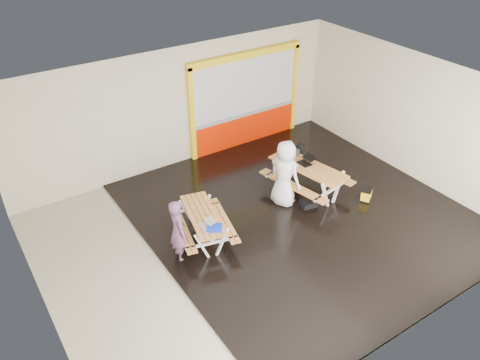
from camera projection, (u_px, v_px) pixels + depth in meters
room at (262, 170)px, 10.83m from camera, size 10.02×8.02×3.52m
deck at (300, 213)px, 12.34m from camera, size 7.50×7.98×0.05m
kiosk at (245, 102)px, 14.77m from camera, size 3.88×0.16×3.00m
picnic_table_left at (203, 220)px, 11.22m from camera, size 1.62×2.05×0.73m
picnic_table_right at (307, 173)px, 12.81m from camera, size 1.84×2.38×0.86m
person_left at (178, 231)px, 10.57m from camera, size 0.43×0.60×1.56m
person_right at (285, 174)px, 12.30m from camera, size 0.75×0.99×1.82m
laptop_left at (207, 224)px, 10.75m from camera, size 0.37×0.34×0.15m
laptop_right at (306, 161)px, 12.80m from camera, size 0.42×0.37×0.17m
blue_pouch at (215, 228)px, 10.64m from camera, size 0.40×0.38×0.10m
toolbox at (291, 153)px, 13.08m from camera, size 0.44×0.24×0.25m
backpack at (300, 152)px, 13.50m from camera, size 0.34×0.28×0.49m
dark_case at (309, 203)px, 12.53m from camera, size 0.45×0.37×0.15m
fluke_bag at (366, 194)px, 12.74m from camera, size 0.46×0.42×0.33m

